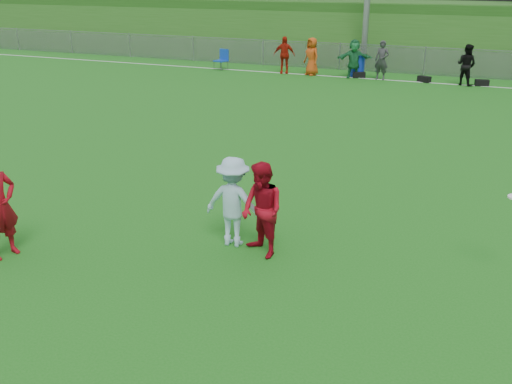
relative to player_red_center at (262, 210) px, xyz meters
The scene contains 10 objects.
ground 1.00m from the player_red_center, 47.68° to the right, with size 120.00×120.00×0.00m, color #1B6B16.
sideline_far 17.59m from the player_red_center, 88.71° to the left, with size 60.00×0.10×0.01m, color white.
fence 19.57m from the player_red_center, 88.84° to the left, with size 58.00×0.06×1.30m.
berm 30.58m from the player_red_center, 89.26° to the left, with size 120.00×18.00×3.00m, color #245A19.
spectator_row 17.70m from the player_red_center, 97.19° to the left, with size 9.11×1.08×1.69m.
gear_bags 17.75m from the player_red_center, 84.97° to the left, with size 7.59×0.51×0.26m.
player_red_center is the anchor object (origin of this frame).
player_blue 0.63m from the player_red_center, 162.58° to the left, with size 1.03×0.59×1.60m, color #A6D3E6.
recycling_bin 18.16m from the player_red_center, 97.51° to the left, with size 0.64×0.64×0.96m, color #112DB9.
camp_chair 19.54m from the player_red_center, 117.22° to the left, with size 0.67×0.68×0.98m.
Camera 1 is at (2.75, -7.64, 4.50)m, focal length 40.00 mm.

